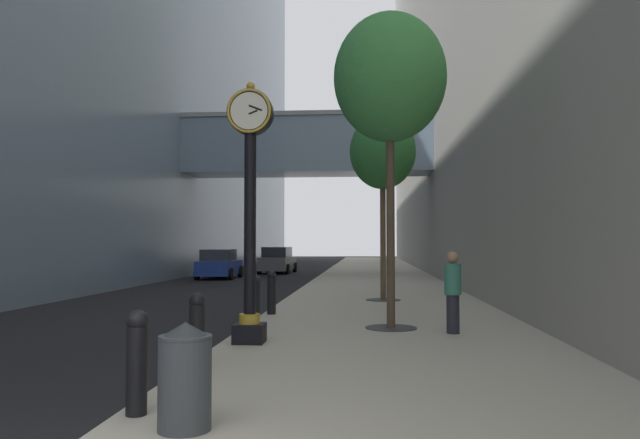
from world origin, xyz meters
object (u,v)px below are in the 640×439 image
Objects in this scene: bollard_second at (197,329)px; pedestrian_walking at (453,290)px; trash_bin at (185,374)px; car_grey_mid at (278,260)px; bollard_nearest at (137,360)px; bollard_fifth at (272,291)px; bollard_fourth at (255,300)px; car_blue_near at (219,264)px; street_clock at (250,198)px; street_tree_near at (390,79)px; street_tree_mid_near at (383,153)px.

pedestrian_walking is (4.17, 3.83, 0.29)m from bollard_second.
car_grey_mid is at bearing 97.01° from trash_bin.
trash_bin is (0.67, -0.46, -0.04)m from bollard_nearest.
bollard_fifth is 9.49m from trash_bin.
bollard_fourth is 0.27× the size of car_blue_near.
street_clock is 22.36m from car_blue_near.
bollard_nearest is at bearing -90.00° from bollard_second.
pedestrian_walking is at bearing 42.50° from bollard_second.
bollard_fourth is 0.25× the size of car_grey_mid.
street_tree_near reaches higher than street_clock.
bollard_nearest is at bearing -84.06° from car_grey_mid.
street_tree_near is 1.14× the size of street_tree_mid_near.
pedestrian_walking is 22.28m from car_blue_near.
bollard_second is 1.06× the size of trash_bin.
street_tree_near is at bearing 66.23° from bollard_nearest.
bollard_second is at bearing -137.50° from pedestrian_walking.
street_tree_mid_near reaches higher than car_grey_mid.
street_tree_mid_near reaches higher than bollard_nearest.
trash_bin is at bearing -34.62° from bollard_nearest.
car_blue_near is (-5.64, 23.82, 0.06)m from bollard_second.
bollard_second is at bearing 90.00° from bollard_nearest.
car_blue_near is (-5.64, 26.08, 0.06)m from bollard_nearest.
bollard_nearest and bollard_fifth have the same top height.
street_tree_mid_near reaches higher than bollard_fifth.
bollard_nearest is at bearing -77.79° from car_blue_near.
bollard_fifth is at bearing 93.91° from street_clock.
street_tree_mid_near reaches higher than trash_bin.
street_tree_near is 21.72m from car_blue_near.
street_tree_near is 8.94m from trash_bin.
bollard_nearest is 8.76m from street_tree_near.
bollard_nearest is at bearing -102.82° from street_tree_mid_near.
street_tree_near reaches higher than bollard_second.
bollard_fifth is at bearing 94.03° from trash_bin.
pedestrian_walking reaches higher than trash_bin.
pedestrian_walking is (4.17, -0.68, 0.29)m from bollard_fourth.
car_grey_mid is (-3.66, 27.66, -1.97)m from street_clock.
pedestrian_walking is at bearing -35.04° from bollard_fifth.
trash_bin is 0.64× the size of pedestrian_walking.
car_blue_near is (-8.59, 19.37, -4.74)m from street_tree_near.
street_tree_mid_near is 20.71m from car_grey_mid.
bollard_fourth is at bearing -73.72° from car_blue_near.
street_clock is at bearing 82.76° from bollard_second.
street_tree_mid_near is at bearing 53.35° from bollard_fifth.
street_tree_mid_near is (2.95, 12.97, 4.14)m from bollard_nearest.
bollard_nearest is 2.25m from bollard_second.
bollard_fifth is 17.98m from car_blue_near.
street_tree_near is at bearing -76.14° from car_grey_mid.
street_tree_mid_near is at bearing 77.18° from bollard_nearest.
street_tree_near reaches higher than car_blue_near.
street_clock is 9.01m from street_tree_mid_near.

